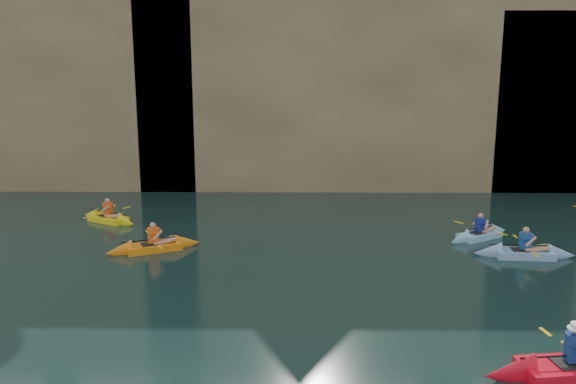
{
  "coord_description": "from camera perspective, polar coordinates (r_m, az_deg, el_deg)",
  "views": [
    {
      "loc": [
        -1.61,
        -8.39,
        6.03
      ],
      "look_at": [
        -1.8,
        6.62,
        3.0
      ],
      "focal_mm": 35.0,
      "sensor_mm": 36.0,
      "label": 1
    }
  ],
  "objects": [
    {
      "name": "cliff",
      "position": [
        38.42,
        3.19,
        11.35
      ],
      "size": [
        70.0,
        16.0,
        12.0
      ],
      "primitive_type": "cube",
      "color": "tan",
      "rests_on": "ground"
    },
    {
      "name": "cliff_slab_center",
      "position": [
        31.2,
        7.5,
        10.71
      ],
      "size": [
        24.0,
        2.4,
        11.4
      ],
      "primitive_type": "cube",
      "color": "#96855B",
      "rests_on": "ground"
    },
    {
      "name": "sea_cave_center",
      "position": [
        30.75,
        -3.74,
        3.1
      ],
      "size": [
        3.5,
        1.0,
        3.2
      ],
      "primitive_type": "cube",
      "color": "black",
      "rests_on": "ground"
    },
    {
      "name": "sea_cave_east",
      "position": [
        32.7,
        21.57,
        3.98
      ],
      "size": [
        5.0,
        1.0,
        4.5
      ],
      "primitive_type": "cube",
      "color": "black",
      "rests_on": "ground"
    },
    {
      "name": "main_kayaker",
      "position": [
        13.45,
        27.02,
        -15.65
      ],
      "size": [
        3.94,
        2.59,
        1.44
      ],
      "rotation": [
        0.0,
        0.0,
        0.12
      ],
      "color": "red",
      "rests_on": "ground"
    },
    {
      "name": "kayaker_orange",
      "position": [
        20.71,
        -13.48,
        -5.38
      ],
      "size": [
        3.38,
        2.31,
        1.29
      ],
      "rotation": [
        0.0,
        0.0,
        0.45
      ],
      "color": "orange",
      "rests_on": "ground"
    },
    {
      "name": "kayaker_ltblue_near",
      "position": [
        21.04,
        22.87,
        -5.7
      ],
      "size": [
        3.44,
        2.61,
        1.34
      ],
      "rotation": [
        0.0,
        0.0,
        -0.08
      ],
      "color": "#83ABDB",
      "rests_on": "ground"
    },
    {
      "name": "kayaker_yellow",
      "position": [
        25.35,
        -17.79,
        -2.54
      ],
      "size": [
        3.05,
        2.29,
        1.28
      ],
      "rotation": [
        0.0,
        0.0,
        -0.55
      ],
      "color": "yellow",
      "rests_on": "ground"
    },
    {
      "name": "kayaker_ltblue_mid",
      "position": [
        22.88,
        18.86,
        -4.11
      ],
      "size": [
        3.1,
        2.44,
        1.23
      ],
      "rotation": [
        0.0,
        0.0,
        0.6
      ],
      "color": "#8DCAED",
      "rests_on": "ground"
    }
  ]
}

